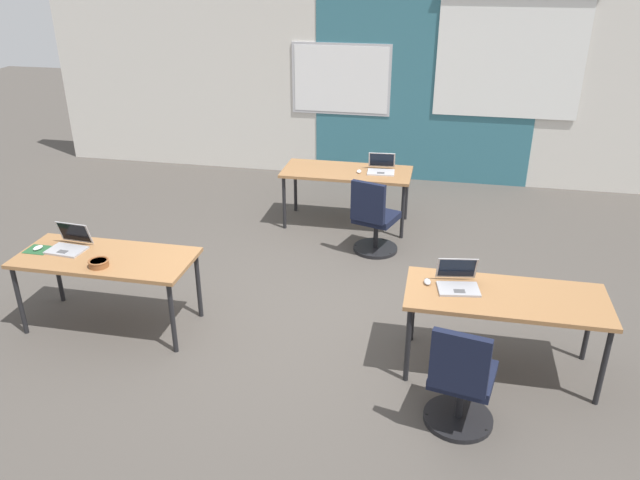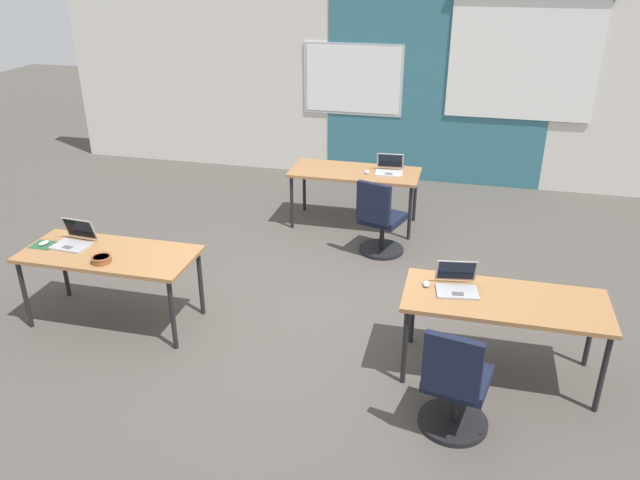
# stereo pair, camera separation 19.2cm
# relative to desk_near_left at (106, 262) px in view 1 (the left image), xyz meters

# --- Properties ---
(ground_plane) EXTENTS (24.00, 24.00, 0.00)m
(ground_plane) POSITION_rel_desk_near_left_xyz_m (1.75, 0.60, -0.66)
(ground_plane) COLOR #47423D
(back_wall_assembly) EXTENTS (10.00, 0.27, 2.80)m
(back_wall_assembly) POSITION_rel_desk_near_left_xyz_m (1.79, 4.80, 0.75)
(back_wall_assembly) COLOR silver
(back_wall_assembly) RESTS_ON ground
(desk_near_left) EXTENTS (1.60, 0.70, 0.72)m
(desk_near_left) POSITION_rel_desk_near_left_xyz_m (0.00, 0.00, 0.00)
(desk_near_left) COLOR olive
(desk_near_left) RESTS_ON ground
(desk_near_right) EXTENTS (1.60, 0.70, 0.72)m
(desk_near_right) POSITION_rel_desk_near_left_xyz_m (3.50, 0.00, 0.00)
(desk_near_right) COLOR olive
(desk_near_right) RESTS_ON ground
(desk_far_center) EXTENTS (1.60, 0.70, 0.72)m
(desk_far_center) POSITION_rel_desk_near_left_xyz_m (1.75, 2.80, 0.00)
(desk_far_center) COLOR olive
(desk_far_center) RESTS_ON ground
(laptop_near_left_end) EXTENTS (0.35, 0.33, 0.23)m
(laptop_near_left_end) POSITION_rel_desk_near_left_xyz_m (-0.39, 0.08, 0.11)
(laptop_near_left_end) COLOR #9E9EA3
(laptop_near_left_end) RESTS_ON desk_near_left
(mousepad_near_left_end) EXTENTS (0.22, 0.19, 0.00)m
(mousepad_near_left_end) POSITION_rel_desk_near_left_xyz_m (-0.67, -0.00, 0.06)
(mousepad_near_left_end) COLOR #23512D
(mousepad_near_left_end) RESTS_ON desk_near_left
(mouse_near_left_end) EXTENTS (0.08, 0.11, 0.03)m
(mouse_near_left_end) POSITION_rel_desk_near_left_xyz_m (-0.67, -0.00, 0.08)
(mouse_near_left_end) COLOR silver
(mouse_near_left_end) RESTS_ON mousepad_near_left_end
(laptop_far_right) EXTENTS (0.35, 0.34, 0.22)m
(laptop_far_right) POSITION_rel_desk_near_left_xyz_m (2.17, 2.84, 0.11)
(laptop_far_right) COLOR #B7B7BC
(laptop_far_right) RESTS_ON desk_far_center
(mouse_far_right) EXTENTS (0.06, 0.10, 0.03)m
(mouse_far_right) POSITION_rel_desk_near_left_xyz_m (1.91, 2.75, 0.08)
(mouse_far_right) COLOR silver
(mouse_far_right) RESTS_ON desk_far_center
(chair_far_right) EXTENTS (0.55, 0.61, 0.92)m
(chair_far_right) POSITION_rel_desk_near_left_xyz_m (2.20, 2.02, -0.28)
(chair_far_right) COLOR black
(chair_far_right) RESTS_ON ground
(laptop_near_right_inner) EXTENTS (0.37, 0.36, 0.23)m
(laptop_near_right_inner) POSITION_rel_desk_near_left_xyz_m (3.11, 0.06, 0.11)
(laptop_near_right_inner) COLOR #9E9EA3
(laptop_near_right_inner) RESTS_ON desk_near_right
(mouse_near_right_inner) EXTENTS (0.07, 0.11, 0.03)m
(mouse_near_right_inner) POSITION_rel_desk_near_left_xyz_m (2.87, 0.07, 0.08)
(mouse_near_right_inner) COLOR #B2B2B7
(mouse_near_right_inner) RESTS_ON desk_near_right
(chair_near_right_inner) EXTENTS (0.52, 0.57, 0.92)m
(chair_near_right_inner) POSITION_rel_desk_near_left_xyz_m (3.17, -0.78, -0.28)
(chair_near_right_inner) COLOR black
(chair_near_right_inner) RESTS_ON ground
(snack_bowl) EXTENTS (0.18, 0.18, 0.06)m
(snack_bowl) POSITION_rel_desk_near_left_xyz_m (0.05, -0.19, 0.10)
(snack_bowl) COLOR brown
(snack_bowl) RESTS_ON desk_near_left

